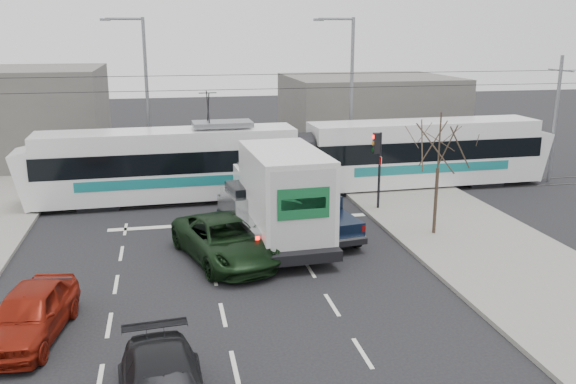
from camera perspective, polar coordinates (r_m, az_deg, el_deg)
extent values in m
plane|color=black|center=(21.67, -2.39, -7.57)|extent=(120.00, 120.00, 0.00)
cube|color=gray|center=(24.61, 18.87, -5.41)|extent=(6.00, 60.00, 0.15)
cube|color=#33302D|center=(31.07, -5.36, -0.62)|extent=(60.00, 1.60, 0.03)
cube|color=slate|center=(46.69, 7.51, 7.63)|extent=(12.00, 10.00, 5.00)
cylinder|color=#47382B|center=(25.64, 13.65, -0.81)|extent=(0.14, 0.14, 2.75)
cylinder|color=#47382B|center=(25.10, 14.00, 4.69)|extent=(0.07, 0.07, 2.25)
cylinder|color=black|center=(28.73, 8.55, 1.99)|extent=(0.12, 0.12, 3.60)
cube|color=black|center=(28.41, 8.27, 4.54)|extent=(0.28, 0.28, 0.95)
cylinder|color=#FF0C07|center=(28.31, 8.00, 5.13)|extent=(0.06, 0.20, 0.20)
cylinder|color=orange|center=(28.36, 7.98, 4.53)|extent=(0.06, 0.20, 0.20)
cylinder|color=#05330C|center=(28.41, 7.96, 3.93)|extent=(0.06, 0.20, 0.20)
cube|color=white|center=(28.48, 8.65, 2.91)|extent=(0.02, 0.30, 0.40)
cylinder|color=slate|center=(35.62, 5.94, 8.71)|extent=(0.20, 0.20, 9.00)
cylinder|color=slate|center=(35.14, 4.52, 15.84)|extent=(2.00, 0.14, 0.14)
cube|color=slate|center=(34.88, 2.88, 15.80)|extent=(0.55, 0.25, 0.14)
cylinder|color=slate|center=(35.99, -13.02, 8.47)|extent=(0.20, 0.20, 9.00)
cylinder|color=slate|center=(35.84, -15.10, 15.38)|extent=(2.00, 0.14, 0.14)
cube|color=slate|center=(35.91, -16.74, 15.19)|extent=(0.55, 0.25, 0.14)
cylinder|color=black|center=(30.08, -5.61, 9.51)|extent=(60.00, 0.03, 0.03)
cylinder|color=black|center=(30.02, -5.64, 10.84)|extent=(60.00, 0.03, 0.03)
cylinder|color=slate|center=(36.83, 23.73, 6.17)|extent=(0.20, 0.20, 7.00)
cube|color=white|center=(30.81, -11.04, 0.94)|extent=(12.57, 2.97, 1.52)
cube|color=black|center=(30.55, -11.15, 3.07)|extent=(12.64, 3.00, 1.03)
cube|color=white|center=(30.38, -11.23, 4.79)|extent=(12.57, 2.87, 0.97)
cube|color=#177275|center=(29.46, -10.95, 0.86)|extent=(8.75, 0.26, 0.48)
cube|color=white|center=(34.05, 12.45, 2.19)|extent=(12.57, 2.97, 1.52)
cube|color=black|center=(33.82, 12.56, 4.12)|extent=(12.64, 3.00, 1.03)
cube|color=white|center=(33.67, 12.65, 5.68)|extent=(12.57, 2.87, 0.97)
cube|color=#177275|center=(32.84, 13.46, 2.16)|extent=(8.75, 0.26, 0.48)
cylinder|color=black|center=(31.55, 1.31, 3.33)|extent=(1.04, 2.54, 2.52)
cube|color=slate|center=(30.48, -6.16, 6.36)|extent=(2.96, 1.65, 0.24)
cube|color=black|center=(31.10, -17.22, -0.91)|extent=(2.00, 2.28, 0.35)
cube|color=black|center=(31.52, -2.30, -0.03)|extent=(2.00, 2.28, 0.35)
cube|color=black|center=(32.51, 4.77, 0.39)|extent=(2.00, 2.28, 0.35)
cube|color=black|center=(35.82, 17.30, 1.12)|extent=(2.00, 2.28, 0.35)
cube|color=black|center=(24.60, -2.76, -3.43)|extent=(2.86, 6.06, 0.25)
cube|color=#AAADAF|center=(25.35, -3.50, -1.22)|extent=(2.31, 2.71, 1.16)
cube|color=black|center=(25.28, -3.58, 0.15)|extent=(1.95, 1.98, 0.55)
cube|color=#AAADAF|center=(26.70, -4.35, -0.92)|extent=(2.04, 1.32, 0.55)
cube|color=#AAADAF|center=(23.31, -1.83, -3.42)|extent=(2.34, 2.89, 0.65)
cube|color=silver|center=(22.05, -0.58, -5.25)|extent=(1.85, 0.45, 0.18)
cube|color=#FF0C07|center=(21.76, -2.88, -4.50)|extent=(0.15, 0.10, 0.28)
cube|color=#FF0C07|center=(22.32, 1.46, -3.99)|extent=(0.15, 0.10, 0.28)
cylinder|color=black|center=(26.12, -5.93, -2.75)|extent=(0.40, 0.84, 0.80)
cylinder|color=black|center=(26.60, -2.07, -2.34)|extent=(0.40, 0.84, 0.80)
cylinder|color=black|center=(22.71, -3.58, -5.43)|extent=(0.40, 0.84, 0.80)
cylinder|color=black|center=(23.26, 0.80, -4.89)|extent=(0.40, 0.84, 0.80)
cube|color=black|center=(24.68, -0.72, -3.21)|extent=(3.02, 7.86, 0.39)
cube|color=white|center=(27.18, -2.19, 0.54)|extent=(2.61, 1.98, 1.77)
cube|color=black|center=(27.17, -2.27, 1.97)|extent=(2.23, 1.34, 0.66)
cube|color=silver|center=(23.50, -0.29, 0.00)|extent=(2.90, 5.38, 3.26)
cube|color=silver|center=(21.07, 1.43, -1.76)|extent=(2.34, 0.17, 2.87)
cube|color=#14592F|center=(20.95, 1.48, -1.11)|extent=(1.86, 0.11, 1.11)
cube|color=black|center=(21.40, 1.59, -6.42)|extent=(2.40, 0.39, 0.20)
cylinder|color=black|center=(26.81, -4.40, -2.03)|extent=(0.38, 1.01, 1.00)
cylinder|color=black|center=(27.28, 0.44, -1.68)|extent=(0.38, 1.01, 1.00)
cylinder|color=black|center=(22.46, -2.32, -5.23)|extent=(0.38, 1.12, 1.11)
cylinder|color=black|center=(23.02, 3.39, -4.73)|extent=(0.38, 1.12, 1.11)
cube|color=black|center=(25.05, 3.22, -3.19)|extent=(2.43, 4.87, 0.23)
cube|color=black|center=(25.59, 2.49, -1.26)|extent=(1.97, 2.20, 1.07)
cube|color=black|center=(25.53, 2.42, 0.00)|extent=(1.67, 1.61, 0.51)
cube|color=black|center=(26.64, 1.55, -1.08)|extent=(1.75, 1.08, 0.51)
cube|color=black|center=(24.05, 4.22, -3.05)|extent=(2.00, 2.33, 0.61)
cube|color=silver|center=(23.09, 5.46, -4.50)|extent=(1.59, 0.41, 0.17)
cube|color=#590505|center=(22.75, 3.66, -3.85)|extent=(0.14, 0.09, 0.26)
cube|color=#590505|center=(23.39, 7.06, -3.41)|extent=(0.14, 0.09, 0.26)
cylinder|color=black|center=(26.12, 0.31, -2.73)|extent=(0.37, 0.78, 0.75)
cylinder|color=black|center=(26.70, 3.49, -2.36)|extent=(0.37, 0.78, 0.75)
cylinder|color=black|center=(23.50, 2.91, -4.78)|extent=(0.37, 0.78, 0.75)
cylinder|color=black|center=(24.14, 6.37, -4.31)|extent=(0.37, 0.78, 0.75)
imported|color=black|center=(22.66, -5.91, -4.49)|extent=(4.08, 6.16, 1.57)
imported|color=maroon|center=(18.48, -23.02, -10.42)|extent=(2.45, 4.58, 1.48)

